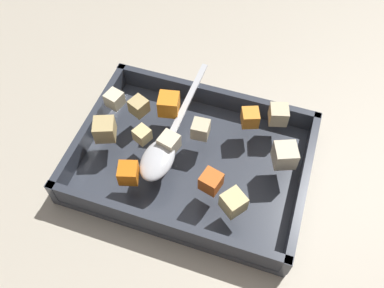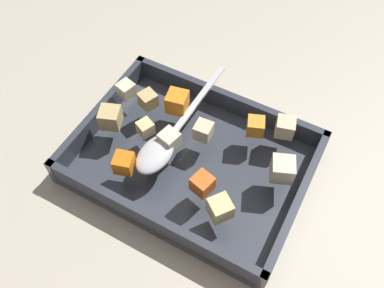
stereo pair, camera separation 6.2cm
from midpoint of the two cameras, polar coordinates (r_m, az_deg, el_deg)
The scene contains 16 objects.
ground_plane at distance 0.68m, azimuth 2.52°, elevation -3.25°, with size 4.00×4.00×0.00m, color #BCB29E.
baking_dish at distance 0.66m, azimuth 2.68°, elevation -2.57°, with size 0.37×0.27×0.05m.
carrot_chunk_center at distance 0.65m, azimuth 11.66°, elevation 2.28°, with size 0.03×0.03×0.03m, color orange.
carrot_chunk_rim_edge at distance 0.58m, azimuth 4.54°, elevation -5.84°, with size 0.03×0.03×0.03m, color orange.
carrot_chunk_near_right at distance 0.60m, azimuth -6.69°, elevation -2.89°, with size 0.03×0.03×0.03m, color orange.
carrot_chunk_mid_right at distance 0.67m, azimuth 0.57°, elevation 5.81°, with size 0.03×0.03×0.03m, color orange.
potato_chunk_heap_top at distance 0.67m, azimuth -3.60°, elevation 6.08°, with size 0.03×0.03×0.03m, color tan.
potato_chunk_corner_se at distance 0.65m, azimuth -8.78°, elevation 3.53°, with size 0.03×0.03×0.03m, color tan.
potato_chunk_far_left at distance 0.57m, azimuth 7.16°, elevation -9.20°, with size 0.03×0.03×0.03m, color #E0CC89.
potato_chunk_front_center at distance 0.62m, azimuth -0.35°, elevation 0.42°, with size 0.03×0.03×0.03m, color beige.
potato_chunk_corner_sw at distance 0.69m, azimuth -6.72°, elevation 7.45°, with size 0.03×0.03×0.03m, color beige.
potato_chunk_corner_ne at distance 0.64m, azimuth 4.42°, elevation 1.69°, with size 0.03×0.03×0.03m, color beige.
potato_chunk_near_spoon at distance 0.66m, azimuth 15.65°, elevation 2.12°, with size 0.03×0.03×0.03m, color beige.
potato_chunk_corner_nw at distance 0.64m, azimuth -3.84°, elevation 2.09°, with size 0.02×0.02×0.02m, color #E0CC89.
parsnip_chunk_mid_left at distance 0.61m, azimuth 15.50°, elevation -3.64°, with size 0.03×0.03×0.03m, color beige.
serving_spoon at distance 0.62m, azimuth -1.67°, elevation -0.77°, with size 0.05×0.26×0.02m.
Camera 2 is at (0.17, -0.31, 0.58)m, focal length 37.85 mm.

